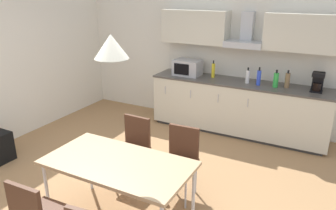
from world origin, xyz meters
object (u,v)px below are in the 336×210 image
bottle_white (248,76)px  chair_far_right (181,155)px  bottle_green (276,80)px  chair_far_left (133,143)px  pendant_lamp (111,46)px  bottle_blue (259,78)px  bottle_brown (287,80)px  bottle_yellow (213,70)px  coffee_maker (318,82)px  dining_table (118,166)px  microwave (187,68)px

bottle_white → chair_far_right: bottle_white is taller
bottle_green → chair_far_left: (-1.34, -2.10, -0.51)m
bottle_green → pendant_lamp: 3.18m
bottle_blue → bottle_brown: size_ratio=1.05×
bottle_yellow → pendant_lamp: size_ratio=0.95×
bottle_white → coffee_maker: bearing=2.5°
bottle_white → chair_far_left: size_ratio=0.31×
bottle_blue → bottle_white: 0.19m
coffee_maker → chair_far_left: bearing=-131.9°
bottle_white → bottle_blue: bearing=-10.1°
bottle_brown → bottle_white: bearing=-176.5°
bottle_blue → chair_far_right: bearing=-100.7°
bottle_brown → dining_table: (-1.17, -2.95, -0.34)m
bottle_green → bottle_brown: (0.17, 0.06, -0.00)m
bottle_yellow → bottle_brown: bearing=-1.9°
microwave → bottle_green: bearing=-1.6°
bottle_brown → coffee_maker: bearing=1.0°
chair_far_right → pendant_lamp: pendant_lamp is taller
bottle_blue → chair_far_right: bottle_blue is taller
bottle_blue → dining_table: bearing=-104.3°
chair_far_left → bottle_green: bearing=57.4°
bottle_green → bottle_yellow: bottle_yellow is taller
bottle_green → chair_far_left: size_ratio=0.33×
bottle_brown → pendant_lamp: size_ratio=0.88×
bottle_green → pendant_lamp: bearing=-109.1°
chair_far_right → chair_far_left: (-0.68, 0.00, 0.00)m
bottle_white → pendant_lamp: bearing=-100.5°
coffee_maker → chair_far_left: size_ratio=0.34×
microwave → bottle_green: (1.57, -0.04, -0.02)m
microwave → coffee_maker: bearing=0.7°
coffee_maker → bottle_brown: coffee_maker is taller
microwave → chair_far_left: (0.23, -2.15, -0.53)m
bottle_brown → chair_far_left: size_ratio=0.33×
bottle_yellow → chair_far_left: size_ratio=0.35×
coffee_maker → bottle_brown: (-0.44, -0.01, -0.03)m
microwave → dining_table: microwave is taller
coffee_maker → chair_far_left: (-1.95, -2.17, -0.54)m
dining_table → pendant_lamp: 1.23m
chair_far_right → chair_far_left: size_ratio=1.00×
coffee_maker → chair_far_right: 2.57m
bottle_green → pendant_lamp: size_ratio=0.88×
chair_far_right → pendant_lamp: size_ratio=2.72×
bottle_yellow → chair_far_right: bottle_yellow is taller
microwave → bottle_yellow: bearing=7.3°
microwave → bottle_brown: 1.74m
bottle_green → chair_far_right: bearing=-107.5°
microwave → bottle_green: size_ratio=1.70×
microwave → chair_far_right: (0.91, -2.15, -0.53)m
bottle_green → bottle_yellow: 1.10m
microwave → bottle_yellow: size_ratio=1.57×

